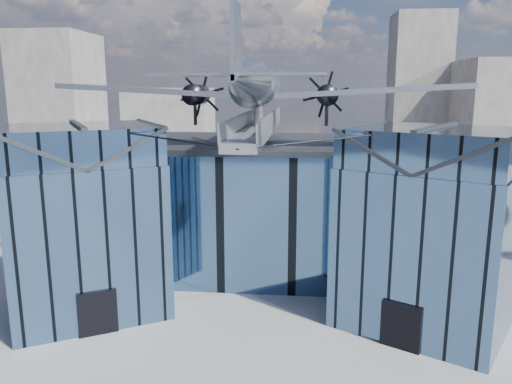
{
  "coord_description": "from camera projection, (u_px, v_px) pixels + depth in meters",
  "views": [
    {
      "loc": [
        3.07,
        -29.98,
        13.89
      ],
      "look_at": [
        0.0,
        2.0,
        7.2
      ],
      "focal_mm": 35.0,
      "sensor_mm": 36.0,
      "label": 1
    }
  ],
  "objects": [
    {
      "name": "ground_plane",
      "position": [
        253.0,
        307.0,
        32.34
      ],
      "size": [
        120.0,
        120.0,
        0.0
      ],
      "primitive_type": "plane",
      "color": "gray"
    },
    {
      "name": "bg_towers",
      "position": [
        294.0,
        113.0,
        79.37
      ],
      "size": [
        77.0,
        24.5,
        26.0
      ],
      "color": "gray",
      "rests_on": "ground"
    },
    {
      "name": "museum",
      "position": [
        261.0,
        204.0,
        36.88
      ],
      "size": [
        32.88,
        24.5,
        17.6
      ],
      "color": "#45678D",
      "rests_on": "ground"
    }
  ]
}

